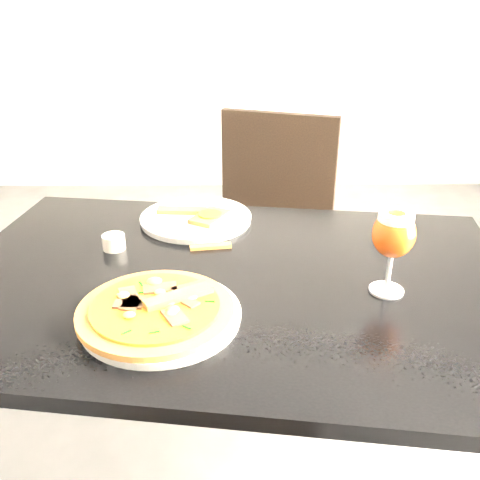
{
  "coord_description": "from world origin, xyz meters",
  "views": [
    {
      "loc": [
        0.34,
        -0.66,
        1.31
      ],
      "look_at": [
        0.35,
        0.34,
        0.83
      ],
      "focal_mm": 40.0,
      "sensor_mm": 36.0,
      "label": 1
    }
  ],
  "objects_px": {
    "dining_table": "(229,312)",
    "chair_far": "(267,240)",
    "beer_glass": "(394,235)",
    "pizza": "(156,309)"
  },
  "relations": [
    {
      "from": "dining_table",
      "to": "chair_far",
      "type": "bearing_deg",
      "value": 87.31
    },
    {
      "from": "chair_far",
      "to": "beer_glass",
      "type": "xyz_separation_m",
      "value": [
        0.19,
        -0.74,
        0.37
      ]
    },
    {
      "from": "chair_far",
      "to": "pizza",
      "type": "relative_size",
      "value": 3.21
    },
    {
      "from": "dining_table",
      "to": "pizza",
      "type": "bearing_deg",
      "value": -120.52
    },
    {
      "from": "pizza",
      "to": "beer_glass",
      "type": "height_order",
      "value": "beer_glass"
    },
    {
      "from": "beer_glass",
      "to": "dining_table",
      "type": "bearing_deg",
      "value": 168.59
    },
    {
      "from": "chair_far",
      "to": "pizza",
      "type": "height_order",
      "value": "chair_far"
    },
    {
      "from": "dining_table",
      "to": "pizza",
      "type": "relative_size",
      "value": 4.51
    },
    {
      "from": "pizza",
      "to": "dining_table",
      "type": "bearing_deg",
      "value": 51.72
    },
    {
      "from": "dining_table",
      "to": "chair_far",
      "type": "distance_m",
      "value": 0.71
    }
  ]
}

